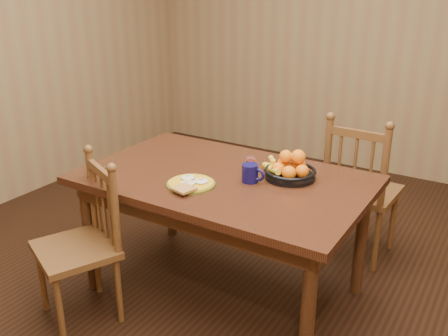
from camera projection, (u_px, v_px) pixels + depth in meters
The scene contains 10 objects.
room at pixel (224, 70), 2.59m from camera, with size 4.52×5.02×2.72m.
dining_table at pixel (224, 190), 2.84m from camera, with size 1.60×1.00×0.75m.
chair_far at pixel (360, 190), 3.30m from camera, with size 0.47×0.45×0.99m.
chair_near at pixel (82, 244), 2.70m from camera, with size 0.54×0.53×0.92m.
breakfast_plate at pixel (191, 183), 2.68m from camera, with size 0.26×0.30×0.04m.
fork at pixel (199, 180), 2.75m from camera, with size 0.04×0.18×0.00m.
spoon at pixel (109, 165), 2.96m from camera, with size 0.04×0.16×0.01m.
coffee_mug at pixel (251, 173), 2.72m from camera, with size 0.13×0.09×0.10m.
juice_glass at pixel (250, 165), 2.86m from camera, with size 0.06×0.06×0.09m.
fruit_bowl at pixel (290, 169), 2.77m from camera, with size 0.32×0.29×0.17m.
Camera 1 is at (1.36, -2.22, 1.81)m, focal length 40.00 mm.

